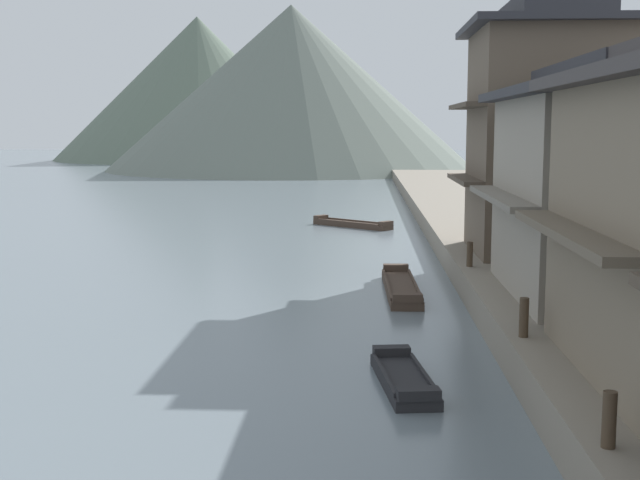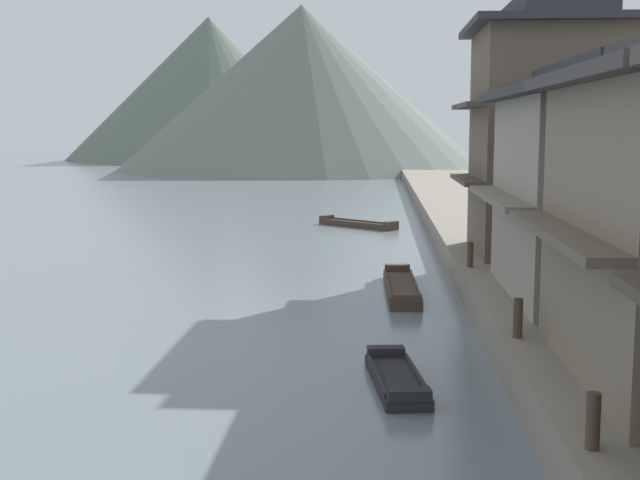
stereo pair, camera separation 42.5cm
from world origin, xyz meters
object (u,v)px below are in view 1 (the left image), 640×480
object	(u,v)px
boat_moored_far	(401,288)
mooring_post_dock_near	(609,420)
mooring_post_dock_far	(470,254)
house_waterfront_narrow	(546,131)
house_waterfront_tall	(623,183)
mooring_post_dock_mid	(524,317)
boat_moored_nearest	(404,379)
boat_moored_second	(352,224)

from	to	relation	value
boat_moored_far	mooring_post_dock_near	world-z (taller)	mooring_post_dock_near
mooring_post_dock_near	mooring_post_dock_far	size ratio (longest dim) A/B	1.01
house_waterfront_narrow	house_waterfront_tall	bearing A→B (deg)	-87.18
mooring_post_dock_mid	mooring_post_dock_far	size ratio (longest dim) A/B	1.06
boat_moored_nearest	boat_moored_second	world-z (taller)	boat_moored_second
house_waterfront_narrow	mooring_post_dock_near	distance (m)	19.57
boat_moored_nearest	mooring_post_dock_mid	distance (m)	2.92
house_waterfront_tall	mooring_post_dock_mid	size ratio (longest dim) A/B	9.50
mooring_post_dock_mid	boat_moored_nearest	bearing A→B (deg)	-164.24
house_waterfront_tall	mooring_post_dock_mid	distance (m)	6.37
boat_moored_nearest	boat_moored_second	distance (m)	28.44
boat_moored_nearest	house_waterfront_tall	xyz separation A→B (m)	(5.95, 5.48, 3.74)
boat_moored_second	mooring_post_dock_mid	bearing A→B (deg)	-81.76
mooring_post_dock_mid	boat_moored_far	bearing A→B (deg)	103.20
mooring_post_dock_near	mooring_post_dock_far	distance (m)	15.58
house_waterfront_narrow	mooring_post_dock_mid	bearing A→B (deg)	-103.31
boat_moored_far	mooring_post_dock_near	distance (m)	15.84
boat_moored_far	house_waterfront_tall	size ratio (longest dim) A/B	0.72
boat_moored_nearest	mooring_post_dock_mid	bearing A→B (deg)	15.76
house_waterfront_narrow	mooring_post_dock_far	world-z (taller)	house_waterfront_narrow
house_waterfront_narrow	boat_moored_second	bearing A→B (deg)	114.91
boat_moored_far	house_waterfront_narrow	bearing A→B (deg)	32.48
mooring_post_dock_near	mooring_post_dock_far	xyz separation A→B (m)	(0.00, 15.58, -0.00)
mooring_post_dock_near	mooring_post_dock_mid	bearing A→B (deg)	90.00
house_waterfront_narrow	mooring_post_dock_mid	xyz separation A→B (m)	(-2.98, -12.62, -3.88)
house_waterfront_tall	mooring_post_dock_far	world-z (taller)	house_waterfront_tall
house_waterfront_tall	mooring_post_dock_near	bearing A→B (deg)	-106.94
mooring_post_dock_near	boat_moored_nearest	bearing A→B (deg)	114.72
house_waterfront_tall	mooring_post_dock_far	xyz separation A→B (m)	(-3.37, 4.50, -2.59)
house_waterfront_narrow	boat_moored_nearest	bearing A→B (deg)	-112.62
mooring_post_dock_far	boat_moored_far	bearing A→B (deg)	178.18
boat_moored_nearest	boat_moored_far	bearing A→B (deg)	87.79
house_waterfront_tall	house_waterfront_narrow	bearing A→B (deg)	92.82
house_waterfront_tall	mooring_post_dock_near	xyz separation A→B (m)	(-3.37, -11.08, -2.59)
boat_moored_far	house_waterfront_tall	xyz separation A→B (m)	(5.56, -4.57, 3.73)
boat_moored_far	mooring_post_dock_near	bearing A→B (deg)	-82.04
boat_moored_second	house_waterfront_tall	distance (m)	24.37
house_waterfront_tall	mooring_post_dock_mid	bearing A→B (deg)	-125.35
mooring_post_dock_mid	mooring_post_dock_near	bearing A→B (deg)	-90.00
house_waterfront_narrow	mooring_post_dock_mid	world-z (taller)	house_waterfront_narrow
boat_moored_second	boat_moored_nearest	bearing A→B (deg)	-87.11
boat_moored_second	mooring_post_dock_far	xyz separation A→B (m)	(4.01, -18.42, 1.14)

